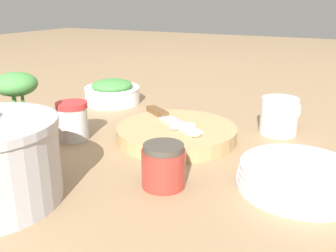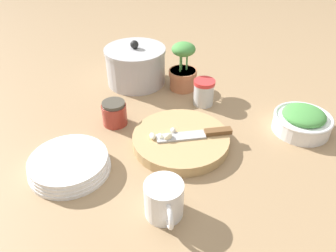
% 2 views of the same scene
% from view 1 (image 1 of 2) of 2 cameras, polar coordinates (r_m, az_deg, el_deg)
% --- Properties ---
extents(ground_plane, '(5.00, 5.00, 0.00)m').
position_cam_1_polar(ground_plane, '(0.78, 2.66, -3.26)').
color(ground_plane, '#997A56').
extents(cutting_board, '(0.26, 0.26, 0.03)m').
position_cam_1_polar(cutting_board, '(0.82, 1.31, -1.06)').
color(cutting_board, tan).
rests_on(cutting_board, ground_plane).
extents(chef_knife, '(0.19, 0.13, 0.01)m').
position_cam_1_polar(chef_knife, '(0.85, 0.06, 1.20)').
color(chef_knife, brown).
rests_on(chef_knife, cutting_board).
extents(garlic_cloves, '(0.08, 0.05, 0.02)m').
position_cam_1_polar(garlic_cloves, '(0.77, 3.28, -0.47)').
color(garlic_cloves, '#F1E6C1').
rests_on(garlic_cloves, cutting_board).
extents(herb_bowl, '(0.16, 0.16, 0.07)m').
position_cam_1_polar(herb_bowl, '(1.11, -8.48, 5.17)').
color(herb_bowl, white).
rests_on(herb_bowl, ground_plane).
extents(spice_jar, '(0.07, 0.07, 0.08)m').
position_cam_1_polar(spice_jar, '(0.83, -14.30, 0.76)').
color(spice_jar, silver).
rests_on(spice_jar, ground_plane).
extents(coffee_mug, '(0.08, 0.11, 0.08)m').
position_cam_1_polar(coffee_mug, '(0.88, 16.66, 1.53)').
color(coffee_mug, white).
rests_on(coffee_mug, ground_plane).
extents(plate_stack, '(0.20, 0.20, 0.04)m').
position_cam_1_polar(plate_stack, '(0.64, 19.33, -7.34)').
color(plate_stack, white).
rests_on(plate_stack, ground_plane).
extents(honey_jar, '(0.07, 0.07, 0.07)m').
position_cam_1_polar(honey_jar, '(0.61, -0.68, -6.08)').
color(honey_jar, '#9E3328').
rests_on(honey_jar, ground_plane).
extents(potted_herb, '(0.10, 0.10, 0.17)m').
position_cam_1_polar(potted_herb, '(0.76, -21.52, 0.50)').
color(potted_herb, '#B26B47').
rests_on(potted_herb, ground_plane).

